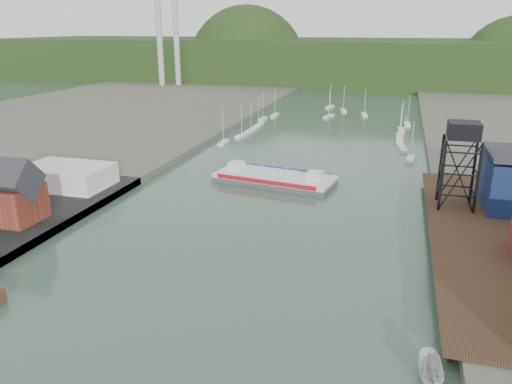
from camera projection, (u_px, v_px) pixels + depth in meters
The scene contains 10 objects.
ground at pixel (137, 379), 51.24m from camera, with size 600.00×600.00×0.00m, color #2C4539.
east_pier at pixel (473, 235), 81.97m from camera, with size 14.00×70.00×2.45m.
harbor_building at pixel (4, 196), 87.65m from camera, with size 12.20×8.20×8.90m.
white_shed at pixel (67, 176), 107.11m from camera, with size 18.00×12.00×4.50m, color silver.
lift_tower at pixel (463, 136), 89.97m from camera, with size 6.50×6.50×16.00m.
marina_sailboats at pixel (329, 127), 177.31m from camera, with size 57.71×92.65×0.90m.
smokestacks at pixel (168, 34), 281.39m from camera, with size 11.20×8.20×60.00m.
distant_hills at pixel (359, 65), 323.66m from camera, with size 500.00×120.00×80.00m.
chain_ferry at pixel (274, 178), 114.93m from camera, with size 28.48×14.97×3.90m.
motorboat at pixel (431, 373), 50.35m from camera, with size 2.40×6.38×2.46m, color silver.
Camera 1 is at (23.45, -37.45, 34.55)m, focal length 35.00 mm.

